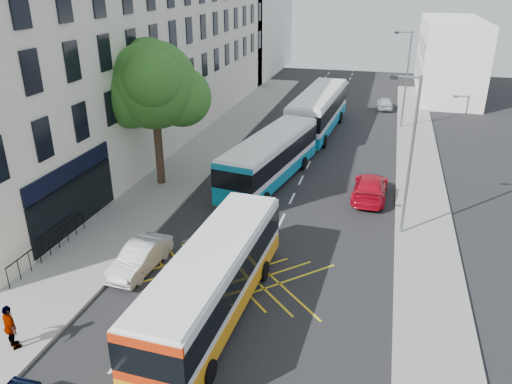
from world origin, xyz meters
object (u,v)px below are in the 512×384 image
Objects in this scene: bus_near at (213,280)px; parked_car_silver at (140,257)px; street_tree at (153,86)px; distant_car_silver at (385,103)px; lamp_near at (410,149)px; lamp_far at (406,75)px; bus_mid at (270,158)px; pedestrian_far at (10,327)px; red_hatchback at (370,187)px; distant_car_grey at (334,86)px; bus_far at (318,111)px.

bus_near reaches higher than parked_car_silver.
distant_car_silver is (13.23, 23.85, -5.69)m from street_tree.
lamp_near is 2.09× the size of parked_car_silver.
lamp_far reaches higher than bus_mid.
pedestrian_far is (-11.72, -39.35, 0.42)m from distant_car_silver.
street_tree is at bearing 55.53° from distant_car_silver.
lamp_far is 4.56× the size of pedestrian_far.
lamp_near is at bearing 113.30° from red_hatchback.
distant_car_grey is at bearing 76.48° from street_tree.
lamp_far is at bearing 96.79° from distant_car_silver.
red_hatchback is 1.35× the size of distant_car_silver.
street_tree is 1.80× the size of distant_car_grey.
distant_car_grey reaches higher than distant_car_silver.
lamp_near is 13.65m from parked_car_silver.
lamp_far is at bearing -60.81° from distant_car_grey.
lamp_near is 18.77m from bus_far.
lamp_near is 1.64× the size of distant_car_grey.
lamp_far is (14.71, 17.03, -1.68)m from street_tree.
parked_car_silver is at bearing -70.36° from street_tree.
red_hatchback is 22.54m from distant_car_silver.
bus_mid is at bearing -75.25° from pedestrian_far.
bus_mid is 12.22m from parked_car_silver.
bus_near is 6.04× the size of pedestrian_far.
bus_mid reaches higher than pedestrian_far.
bus_near is (-7.04, -28.66, -3.06)m from lamp_far.
bus_mid is 3.15× the size of distant_car_silver.
red_hatchback is (6.38, -0.99, -0.92)m from bus_mid.
lamp_far reaches higher than bus_far.
pedestrian_far is (-5.86, -46.16, 0.35)m from distant_car_grey.
distant_car_silver is (-1.48, 6.81, -4.01)m from lamp_far.
lamp_far is 29.67m from bus_near.
lamp_far is 1.67× the size of red_hatchback.
bus_near is 3.00× the size of distant_car_silver.
parked_car_silver is at bearing 155.51° from bus_near.
street_tree is 1.84× the size of red_hatchback.
red_hatchback is at bearing 83.91° from distant_car_silver.
lamp_near is 20.00m from lamp_far.
street_tree is 32.02m from distant_car_grey.
red_hatchback is (5.31, 12.93, -0.86)m from bus_near.
bus_far is 7.07× the size of pedestrian_far.
street_tree is 16.94m from bus_far.
bus_mid is 28.38m from distant_car_grey.
bus_mid is (-1.06, 13.92, 0.06)m from bus_near.
street_tree is 8.41m from bus_mid.
red_hatchback is at bearing -96.28° from lamp_far.
distant_car_grey is at bearing -77.92° from red_hatchback.
bus_mid is at bearing 147.01° from lamp_near.
street_tree is 14.70m from bus_near.
pedestrian_far is at bearing -96.36° from distant_car_grey.
red_hatchback is at bearing -65.30° from bus_far.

